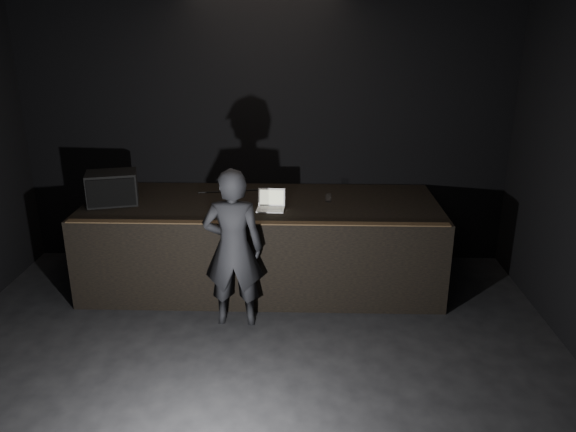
{
  "coord_description": "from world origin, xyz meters",
  "views": [
    {
      "loc": [
        0.47,
        -3.34,
        2.97
      ],
      "look_at": [
        0.31,
        2.3,
        0.98
      ],
      "focal_mm": 35.0,
      "sensor_mm": 36.0,
      "label": 1
    }
  ],
  "objects_px": {
    "stage_monitor": "(112,188)",
    "stage_riser": "(262,242)",
    "laptop": "(271,204)",
    "person": "(233,248)",
    "beer_can": "(217,210)"
  },
  "relations": [
    {
      "from": "stage_monitor",
      "to": "stage_riser",
      "type": "bearing_deg",
      "value": -11.44
    },
    {
      "from": "beer_can",
      "to": "laptop",
      "type": "bearing_deg",
      "value": 27.44
    },
    {
      "from": "laptop",
      "to": "person",
      "type": "bearing_deg",
      "value": -112.43
    },
    {
      "from": "laptop",
      "to": "stage_monitor",
      "type": "bearing_deg",
      "value": 178.53
    },
    {
      "from": "stage_riser",
      "to": "beer_can",
      "type": "bearing_deg",
      "value": -129.85
    },
    {
      "from": "stage_monitor",
      "to": "laptop",
      "type": "relative_size",
      "value": 2.02
    },
    {
      "from": "stage_monitor",
      "to": "person",
      "type": "distance_m",
      "value": 1.72
    },
    {
      "from": "stage_riser",
      "to": "laptop",
      "type": "bearing_deg",
      "value": -63.21
    },
    {
      "from": "stage_monitor",
      "to": "person",
      "type": "xyz_separation_m",
      "value": [
        1.45,
        -0.85,
        -0.36
      ]
    },
    {
      "from": "laptop",
      "to": "beer_can",
      "type": "bearing_deg",
      "value": -149.86
    },
    {
      "from": "laptop",
      "to": "beer_can",
      "type": "distance_m",
      "value": 0.63
    },
    {
      "from": "stage_riser",
      "to": "laptop",
      "type": "distance_m",
      "value": 0.61
    },
    {
      "from": "stage_riser",
      "to": "beer_can",
      "type": "height_order",
      "value": "beer_can"
    },
    {
      "from": "stage_riser",
      "to": "person",
      "type": "xyz_separation_m",
      "value": [
        -0.22,
        -0.95,
        0.32
      ]
    },
    {
      "from": "beer_can",
      "to": "person",
      "type": "bearing_deg",
      "value": -62.85
    }
  ]
}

